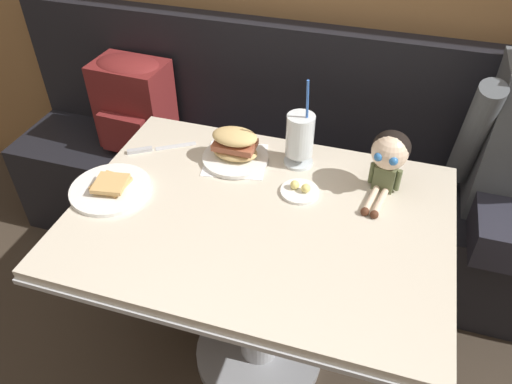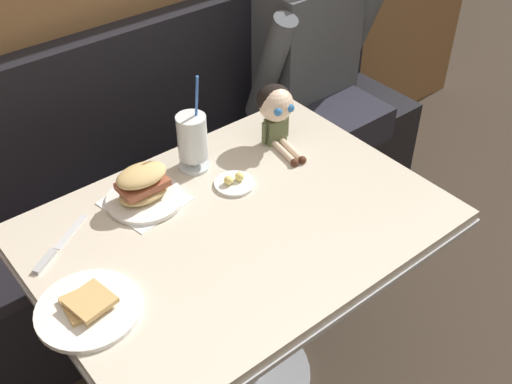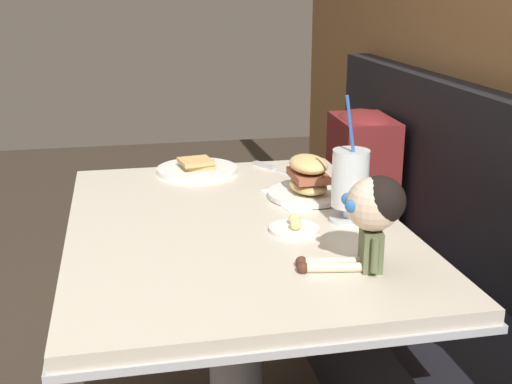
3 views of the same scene
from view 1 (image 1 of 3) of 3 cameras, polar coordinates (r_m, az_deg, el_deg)
The scene contains 9 objects.
booth_bench at distance 2.19m, azimuth 5.18°, elevation 0.12°, with size 2.60×0.48×1.00m.
diner_table at distance 1.59m, azimuth 0.41°, elevation -7.76°, with size 1.11×0.81×0.74m.
toast_plate at distance 1.59m, azimuth -16.33°, elevation 0.44°, with size 0.25×0.25×0.04m.
milkshake_glass at distance 1.59m, azimuth 5.06°, elevation 6.26°, with size 0.10×0.10×0.32m.
sandwich_plate at distance 1.63m, azimuth -2.42°, elevation 4.99°, with size 0.23×0.23×0.12m.
butter_saucer at distance 1.52m, azimuth 5.06°, elevation 0.18°, with size 0.12×0.12×0.04m.
butter_knife at distance 1.74m, azimuth -12.08°, elevation 4.83°, with size 0.21×0.14×0.01m.
seated_doll at distance 1.51m, azimuth 15.07°, elevation 4.17°, with size 0.13×0.23×0.20m.
backpack at distance 2.21m, azimuth -13.91°, elevation 10.04°, with size 0.31×0.26×0.41m.
Camera 1 is at (0.31, -0.85, 1.72)m, focal length 34.85 mm.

